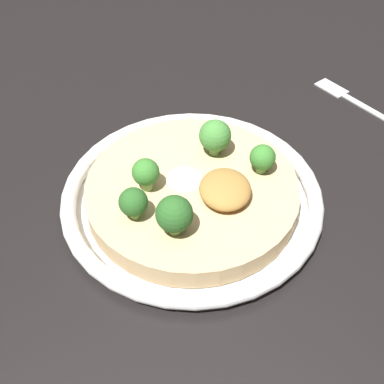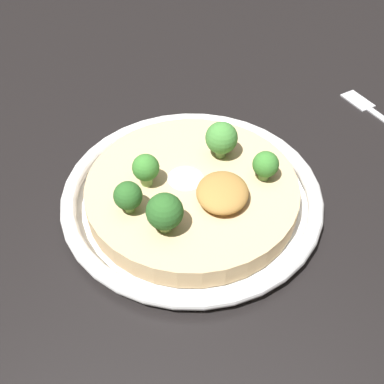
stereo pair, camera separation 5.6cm
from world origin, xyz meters
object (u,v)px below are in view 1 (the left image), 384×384
object	(u,v)px
broccoli_back_left	(262,158)
broccoli_front	(133,203)
risotto_bowl	(192,194)
broccoli_front_right	(146,173)
broccoli_left	(215,136)
broccoli_right	(174,215)
fork_utensil	(351,99)

from	to	relation	value
broccoli_back_left	broccoli_front	world-z (taller)	broccoli_front
risotto_bowl	broccoli_front_right	distance (m)	0.07
broccoli_left	broccoli_front	size ratio (longest dim) A/B	1.21
broccoli_left	broccoli_back_left	world-z (taller)	broccoli_left
broccoli_front_right	broccoli_right	xyz separation A→B (m)	(0.06, 0.03, 0.00)
risotto_bowl	broccoli_left	size ratio (longest dim) A/B	6.57
broccoli_left	fork_utensil	world-z (taller)	broccoli_left
risotto_bowl	fork_utensil	bearing A→B (deg)	130.21
risotto_bowl	fork_utensil	world-z (taller)	risotto_bowl
risotto_bowl	fork_utensil	xyz separation A→B (m)	(-0.21, 0.25, -0.01)
broccoli_left	broccoli_back_left	xyz separation A→B (m)	(0.03, 0.05, -0.01)
broccoli_back_left	broccoli_left	bearing A→B (deg)	-122.65
broccoli_front	fork_utensil	world-z (taller)	broccoli_front
fork_utensil	broccoli_back_left	bearing A→B (deg)	102.07
broccoli_back_left	broccoli_front	xyz separation A→B (m)	(0.07, -0.14, 0.00)
broccoli_front	risotto_bowl	bearing A→B (deg)	127.67
broccoli_right	fork_utensil	size ratio (longest dim) A/B	0.33
broccoli_right	fork_utensil	world-z (taller)	broccoli_right
broccoli_front	broccoli_left	bearing A→B (deg)	138.24
broccoli_left	broccoli_right	size ratio (longest dim) A/B	1.00
broccoli_right	broccoli_left	bearing A→B (deg)	158.68
broccoli_back_left	fork_utensil	xyz separation A→B (m)	(-0.19, 0.16, -0.05)
risotto_bowl	broccoli_back_left	world-z (taller)	broccoli_back_left
broccoli_front_right	broccoli_back_left	distance (m)	0.14
risotto_bowl	broccoli_front_right	size ratio (longest dim) A/B	7.60
broccoli_left	broccoli_front_right	xyz separation A→B (m)	(0.06, -0.08, -0.00)
broccoli_right	broccoli_back_left	xyz separation A→B (m)	(-0.09, 0.10, -0.01)
broccoli_left	broccoli_front	bearing A→B (deg)	-41.76
broccoli_right	broccoli_front	world-z (taller)	broccoli_right
risotto_bowl	broccoli_front	size ratio (longest dim) A/B	7.97
fork_utensil	broccoli_left	bearing A→B (deg)	88.51
broccoli_front_right	fork_utensil	xyz separation A→B (m)	(-0.21, 0.30, -0.05)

